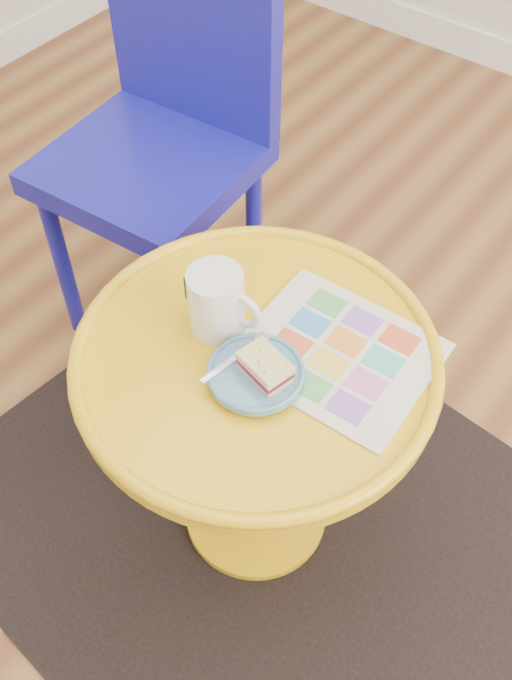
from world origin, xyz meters
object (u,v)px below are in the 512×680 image
Objects in this scene: chair at (167,126)px; mug at (217,301)px; plate at (256,374)px; side_table at (256,410)px; newspaper at (337,353)px.

chair is 0.64m from mug.
plate is at bearing -30.72° from mug.
plate is (0.12, -0.05, -0.05)m from mug.
side_table is 0.25m from mug.
plate is at bearing -123.41° from newspaper.
plate is (0.03, -0.04, 0.18)m from side_table.
side_table is at bearing -14.29° from mug.
side_table is 2.01× the size of newspaper.
newspaper is 1.96× the size of plate.
mug is (-0.09, 0.01, 0.23)m from side_table.
plate is at bearing -41.59° from chair.
side_table is 4.60× the size of mug.
mug reaches higher than side_table.
mug is at bearing 173.04° from side_table.
newspaper is (0.69, -0.33, 0.03)m from chair.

